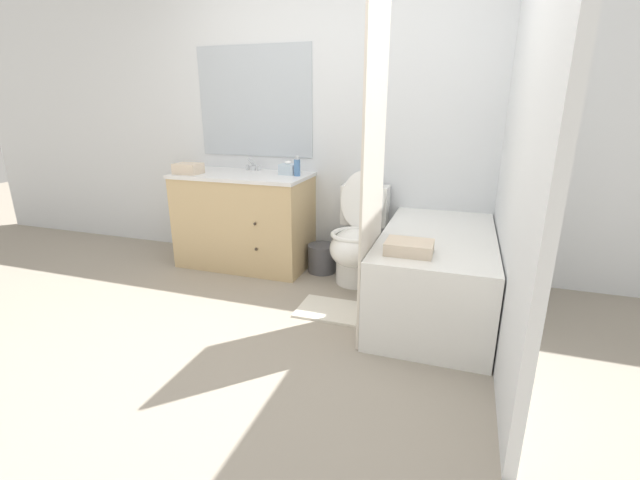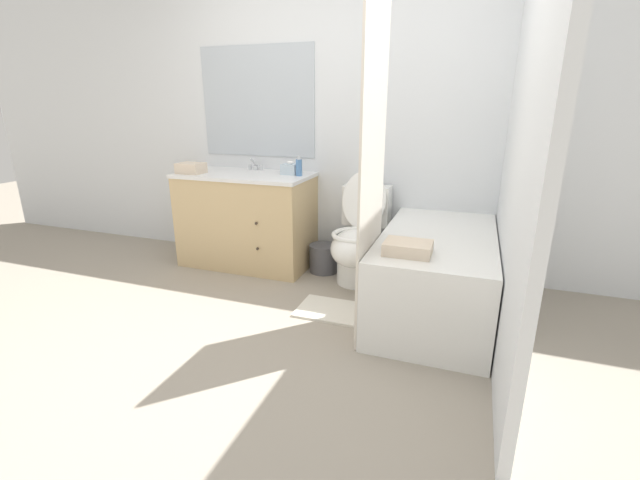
% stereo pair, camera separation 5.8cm
% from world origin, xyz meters
% --- Properties ---
extents(ground_plane, '(14.00, 14.00, 0.00)m').
position_xyz_m(ground_plane, '(0.00, 0.00, 0.00)').
color(ground_plane, gray).
extents(wall_back, '(8.00, 0.06, 2.50)m').
position_xyz_m(wall_back, '(-0.01, 1.62, 1.25)').
color(wall_back, silver).
rests_on(wall_back, ground_plane).
extents(wall_right, '(0.05, 2.59, 2.50)m').
position_xyz_m(wall_right, '(1.34, 0.80, 1.25)').
color(wall_right, silver).
rests_on(wall_right, ground_plane).
extents(vanity_cabinet, '(1.16, 0.61, 0.82)m').
position_xyz_m(vanity_cabinet, '(-0.74, 1.30, 0.42)').
color(vanity_cabinet, tan).
rests_on(vanity_cabinet, ground_plane).
extents(sink_faucet, '(0.14, 0.12, 0.12)m').
position_xyz_m(sink_faucet, '(-0.74, 1.50, 0.86)').
color(sink_faucet, silver).
rests_on(sink_faucet, vanity_cabinet).
extents(toilet, '(0.38, 0.68, 0.89)m').
position_xyz_m(toilet, '(0.30, 1.23, 0.35)').
color(toilet, white).
rests_on(toilet, ground_plane).
extents(bathtub, '(0.74, 1.39, 0.56)m').
position_xyz_m(bathtub, '(0.94, 0.89, 0.28)').
color(bathtub, white).
rests_on(bathtub, ground_plane).
extents(shower_curtain, '(0.01, 0.59, 2.01)m').
position_xyz_m(shower_curtain, '(0.56, 0.51, 1.01)').
color(shower_curtain, silver).
rests_on(shower_curtain, ground_plane).
extents(wastebasket, '(0.24, 0.24, 0.24)m').
position_xyz_m(wastebasket, '(-0.03, 1.34, 0.12)').
color(wastebasket, '#4C4C51').
rests_on(wastebasket, ground_plane).
extents(tissue_box, '(0.13, 0.13, 0.11)m').
position_xyz_m(tissue_box, '(-0.35, 1.39, 0.87)').
color(tissue_box, silver).
rests_on(tissue_box, vanity_cabinet).
extents(soap_dispenser, '(0.05, 0.05, 0.16)m').
position_xyz_m(soap_dispenser, '(-0.25, 1.33, 0.90)').
color(soap_dispenser, '#4C7AB2').
rests_on(soap_dispenser, vanity_cabinet).
extents(hand_towel_folded, '(0.22, 0.17, 0.09)m').
position_xyz_m(hand_towel_folded, '(-1.17, 1.15, 0.87)').
color(hand_towel_folded, beige).
rests_on(hand_towel_folded, vanity_cabinet).
extents(bath_towel_folded, '(0.27, 0.20, 0.07)m').
position_xyz_m(bath_towel_folded, '(0.80, 0.44, 0.60)').
color(bath_towel_folded, beige).
rests_on(bath_towel_folded, bathtub).
extents(bath_mat, '(0.53, 0.35, 0.02)m').
position_xyz_m(bath_mat, '(0.30, 0.65, 0.01)').
color(bath_mat, silver).
rests_on(bath_mat, ground_plane).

